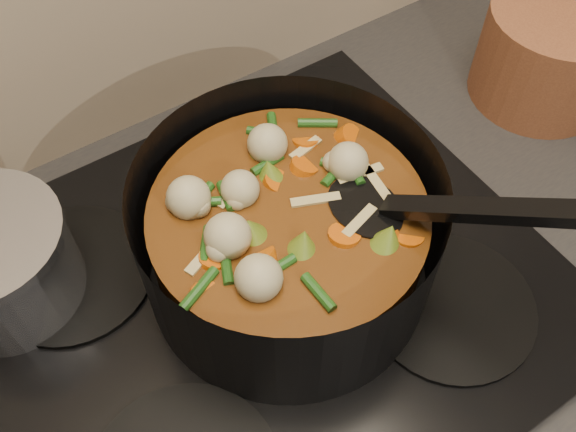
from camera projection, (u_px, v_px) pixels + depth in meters
counter at (269, 429)px, 1.08m from camera, size 2.64×0.64×0.91m
stovetop at (259, 294)px, 0.70m from camera, size 0.62×0.54×0.03m
stockpot at (289, 236)px, 0.65m from camera, size 0.37×0.40×0.22m
terracotta_crock at (549, 54)px, 0.85m from camera, size 0.22×0.22×0.13m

